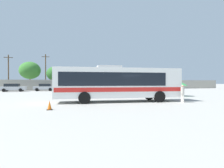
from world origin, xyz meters
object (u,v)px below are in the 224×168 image
at_px(coach_bus_white_red, 117,83).
at_px(traffic_cone_on_apron, 50,105).
at_px(attendant_by_bus_door, 183,93).
at_px(vendor_umbrella_secondary_green, 177,83).
at_px(parked_car_leftmost_silver, 13,87).
at_px(utility_pole_near, 8,72).
at_px(roadside_tree_left, 30,70).
at_px(parked_car_third_silver, 74,87).
at_px(parked_car_second_silver, 44,87).
at_px(roadside_tree_midleft, 55,74).
at_px(utility_pole_far, 46,71).
at_px(parked_car_rightmost_maroon, 101,87).

bearing_deg(coach_bus_white_red, traffic_cone_on_apron, -150.26).
distance_m(attendant_by_bus_door, vendor_umbrella_secondary_green, 7.76).
bearing_deg(parked_car_leftmost_silver, traffic_cone_on_apron, -73.89).
bearing_deg(parked_car_leftmost_silver, utility_pole_near, 110.72).
bearing_deg(roadside_tree_left, traffic_cone_on_apron, -80.79).
bearing_deg(parked_car_leftmost_silver, parked_car_third_silver, 3.19).
bearing_deg(coach_bus_white_red, vendor_umbrella_secondary_green, 21.84).
bearing_deg(parked_car_second_silver, utility_pole_near, 150.56).
height_order(attendant_by_bus_door, roadside_tree_midleft, roadside_tree_midleft).
relative_size(attendant_by_bus_door, traffic_cone_on_apron, 2.52).
distance_m(parked_car_leftmost_silver, utility_pole_far, 9.36).
bearing_deg(parked_car_third_silver, parked_car_leftmost_silver, -176.81).
bearing_deg(roadside_tree_midleft, parked_car_third_silver, -56.27).
xyz_separation_m(parked_car_second_silver, roadside_tree_left, (-3.86, 8.44, 3.97)).
height_order(parked_car_second_silver, utility_pole_far, utility_pole_far).
distance_m(parked_car_rightmost_maroon, utility_pole_near, 20.66).
relative_size(coach_bus_white_red, utility_pole_near, 1.51).
relative_size(parked_car_third_silver, roadside_tree_left, 0.67).
relative_size(parked_car_leftmost_silver, utility_pole_near, 0.59).
relative_size(parked_car_rightmost_maroon, utility_pole_far, 0.49).
height_order(parked_car_leftmost_silver, traffic_cone_on_apron, parked_car_leftmost_silver).
bearing_deg(parked_car_third_silver, roadside_tree_midleft, 123.73).
bearing_deg(utility_pole_far, traffic_cone_on_apron, -86.53).
bearing_deg(roadside_tree_left, parked_car_rightmost_maroon, -28.65).
relative_size(parked_car_leftmost_silver, parked_car_second_silver, 1.09).
height_order(attendant_by_bus_door, utility_pole_near, utility_pole_near).
distance_m(vendor_umbrella_secondary_green, parked_car_rightmost_maroon, 20.54).
xyz_separation_m(roadside_tree_left, traffic_cone_on_apron, (5.81, -35.84, -4.45)).
distance_m(vendor_umbrella_secondary_green, utility_pole_near, 35.30).
distance_m(parked_car_leftmost_silver, traffic_cone_on_apron, 27.64).
distance_m(roadside_tree_left, roadside_tree_midleft, 6.67).
height_order(coach_bus_white_red, parked_car_leftmost_silver, coach_bus_white_red).
distance_m(vendor_umbrella_secondary_green, roadside_tree_left, 35.88).
bearing_deg(parked_car_rightmost_maroon, parked_car_second_silver, 178.47).
relative_size(coach_bus_white_red, parked_car_rightmost_maroon, 2.83).
distance_m(parked_car_third_silver, utility_pole_near, 14.85).
bearing_deg(parked_car_third_silver, parked_car_second_silver, 178.12).
bearing_deg(utility_pole_near, utility_pole_far, 9.87).
xyz_separation_m(parked_car_leftmost_silver, traffic_cone_on_apron, (7.67, -26.55, -0.51)).
bearing_deg(roadside_tree_left, parked_car_second_silver, -65.43).
distance_m(parked_car_rightmost_maroon, roadside_tree_left, 18.69).
xyz_separation_m(parked_car_second_silver, utility_pole_far, (-0.05, 5.66, 3.66)).
height_order(utility_pole_near, roadside_tree_midleft, utility_pole_near).
bearing_deg(coach_bus_white_red, utility_pole_far, 104.93).
relative_size(parked_car_third_silver, traffic_cone_on_apron, 7.25).
distance_m(parked_car_leftmost_silver, roadside_tree_midleft, 10.67).
bearing_deg(parked_car_rightmost_maroon, traffic_cone_on_apron, -110.68).
relative_size(parked_car_second_silver, roadside_tree_left, 0.61).
bearing_deg(parked_car_second_silver, roadside_tree_midleft, 69.22).
xyz_separation_m(coach_bus_white_red, roadside_tree_left, (-11.72, 32.46, 2.94)).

